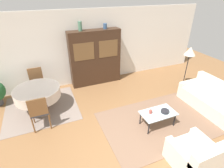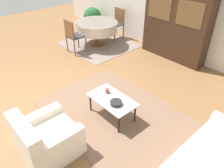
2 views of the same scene
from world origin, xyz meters
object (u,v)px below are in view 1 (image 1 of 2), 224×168
vase_tall (80,26)px  cup (151,112)px  display_cabinet (95,58)px  couch (213,100)px  vase_short (105,26)px  armchair (195,156)px  coffee_table (158,114)px  dining_chair_far (37,81)px  floor_lamp (190,53)px  dining_chair_near (39,111)px  bowl (165,111)px  dining_table (37,93)px

vase_tall → cup: bearing=-70.9°
display_cabinet → couch: bearing=-47.2°
vase_tall → vase_short: bearing=-0.0°
armchair → vase_short: (-0.29, 4.34, 1.83)m
couch → cup: 2.23m
coffee_table → display_cabinet: display_cabinet is taller
dining_chair_far → cup: 3.84m
vase_tall → armchair: bearing=-74.9°
cup → vase_tall: 3.55m
armchair → floor_lamp: 3.66m
dining_chair_near → bowl: bearing=-20.2°
floor_lamp → vase_tall: (-3.37, 1.61, 0.86)m
dining_chair_near → dining_chair_far: bearing=90.0°
couch → dining_table: size_ratio=1.44×
dining_chair_far → floor_lamp: bearing=164.1°
dining_chair_near → cup: size_ratio=10.40×
dining_chair_far → vase_tall: vase_tall is taller
coffee_table → vase_tall: (-1.22, 3.00, 1.81)m
cup → vase_short: vase_short is taller
vase_tall → vase_short: 0.88m
armchair → floor_lamp: floor_lamp is taller
display_cabinet → dining_table: size_ratio=1.56×
couch → cup: couch is taller
couch → cup: size_ratio=19.82×
dining_table → dining_chair_far: (-0.00, 0.87, -0.02)m
display_cabinet → vase_tall: (-0.47, 0.00, 1.17)m
vase_tall → vase_short: vase_tall is taller
couch → vase_short: (-2.36, 2.99, 1.84)m
cup → vase_short: 3.37m
dining_chair_near → bowl: 3.25m
dining_table → vase_short: vase_short is taller
coffee_table → cup: bearing=162.6°
display_cabinet → vase_tall: vase_tall is taller
armchair → coffee_table: armchair is taller
cup → dining_table: bearing=145.0°
dining_table → vase_tall: bearing=32.4°
floor_lamp → bowl: bearing=-144.0°
dining_table → bowl: size_ratio=6.07×
coffee_table → dining_chair_near: bearing=159.6°
display_cabinet → vase_short: 1.18m
coffee_table → floor_lamp: size_ratio=0.60×
display_cabinet → dining_table: display_cabinet is taller
dining_chair_near → dining_chair_far: size_ratio=1.00×
cup → dining_chair_near: bearing=159.4°
armchair → cup: bearing=96.3°
dining_chair_near → dining_table: bearing=90.0°
coffee_table → dining_chair_near: size_ratio=0.94×
dining_chair_far → bowl: size_ratio=4.58×
armchair → dining_table: bearing=130.8°
dining_table → dining_chair_far: dining_chair_far is taller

